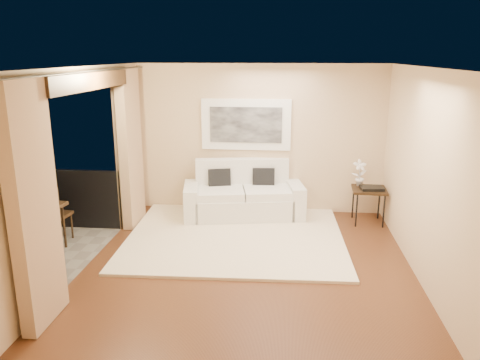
# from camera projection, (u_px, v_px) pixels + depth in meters

# --- Properties ---
(floor) EXTENTS (5.00, 5.00, 0.00)m
(floor) POSITION_uv_depth(u_px,v_px,m) (248.00, 267.00, 6.48)
(floor) COLOR #573019
(floor) RESTS_ON ground
(room_shell) EXTENTS (5.00, 6.40, 5.00)m
(room_shell) POSITION_uv_depth(u_px,v_px,m) (84.00, 81.00, 6.03)
(room_shell) COLOR white
(room_shell) RESTS_ON ground
(balcony) EXTENTS (1.81, 2.60, 1.17)m
(balcony) POSITION_uv_depth(u_px,v_px,m) (20.00, 246.00, 6.75)
(balcony) COLOR #605B56
(balcony) RESTS_ON ground
(curtains) EXTENTS (0.16, 4.80, 2.64)m
(curtains) POSITION_uv_depth(u_px,v_px,m) (93.00, 170.00, 6.33)
(curtains) COLOR tan
(curtains) RESTS_ON ground
(artwork) EXTENTS (1.62, 0.07, 0.92)m
(artwork) POSITION_uv_depth(u_px,v_px,m) (246.00, 125.00, 8.45)
(artwork) COLOR white
(artwork) RESTS_ON room_shell
(rug) EXTENTS (3.51, 3.08, 0.04)m
(rug) POSITION_uv_depth(u_px,v_px,m) (235.00, 236.00, 7.51)
(rug) COLOR #F9E8C8
(rug) RESTS_ON floor
(sofa) EXTENTS (2.22, 1.24, 1.01)m
(sofa) POSITION_uv_depth(u_px,v_px,m) (243.00, 197.00, 8.42)
(sofa) COLOR white
(sofa) RESTS_ON floor
(side_table) EXTENTS (0.59, 0.59, 0.62)m
(side_table) POSITION_uv_depth(u_px,v_px,m) (369.00, 192.00, 8.05)
(side_table) COLOR black
(side_table) RESTS_ON floor
(tray) EXTENTS (0.41, 0.32, 0.05)m
(tray) POSITION_uv_depth(u_px,v_px,m) (372.00, 188.00, 7.97)
(tray) COLOR black
(tray) RESTS_ON side_table
(orchid) EXTENTS (0.28, 0.22, 0.47)m
(orchid) POSITION_uv_depth(u_px,v_px,m) (360.00, 173.00, 8.14)
(orchid) COLOR white
(orchid) RESTS_ON side_table
(bistro_table) EXTENTS (0.72, 0.72, 0.74)m
(bistro_table) POSITION_uv_depth(u_px,v_px,m) (37.00, 211.00, 6.76)
(bistro_table) COLOR black
(bistro_table) RESTS_ON balcony
(balcony_chair_far) EXTENTS (0.44, 0.45, 0.94)m
(balcony_chair_far) POSITION_uv_depth(u_px,v_px,m) (51.00, 211.00, 7.15)
(balcony_chair_far) COLOR black
(balcony_chair_far) RESTS_ON balcony
(balcony_chair_near) EXTENTS (0.49, 0.49, 0.92)m
(balcony_chair_near) POSITION_uv_depth(u_px,v_px,m) (7.00, 229.00, 6.44)
(balcony_chair_near) COLOR black
(balcony_chair_near) RESTS_ON balcony
(ice_bucket) EXTENTS (0.18, 0.18, 0.20)m
(ice_bucket) POSITION_uv_depth(u_px,v_px,m) (30.00, 198.00, 6.79)
(ice_bucket) COLOR white
(ice_bucket) RESTS_ON bistro_table
(candle) EXTENTS (0.06, 0.06, 0.07)m
(candle) POSITION_uv_depth(u_px,v_px,m) (46.00, 201.00, 6.84)
(candle) COLOR red
(candle) RESTS_ON bistro_table
(vase) EXTENTS (0.04, 0.04, 0.18)m
(vase) POSITION_uv_depth(u_px,v_px,m) (26.00, 204.00, 6.55)
(vase) COLOR silver
(vase) RESTS_ON bistro_table
(glass_a) EXTENTS (0.06, 0.06, 0.12)m
(glass_a) POSITION_uv_depth(u_px,v_px,m) (46.00, 203.00, 6.68)
(glass_a) COLOR white
(glass_a) RESTS_ON bistro_table
(glass_b) EXTENTS (0.06, 0.06, 0.12)m
(glass_b) POSITION_uv_depth(u_px,v_px,m) (48.00, 202.00, 6.73)
(glass_b) COLOR silver
(glass_b) RESTS_ON bistro_table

